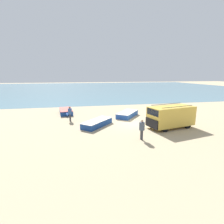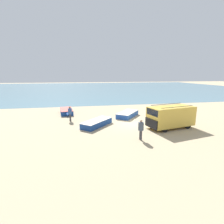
# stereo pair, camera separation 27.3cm
# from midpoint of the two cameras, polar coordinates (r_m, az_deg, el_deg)

# --- Properties ---
(ground_plane) EXTENTS (200.00, 200.00, 0.00)m
(ground_plane) POSITION_cam_midpoint_polar(r_m,az_deg,el_deg) (19.53, 7.29, -3.92)
(ground_plane) COLOR tan
(sea_water) EXTENTS (120.00, 80.00, 0.01)m
(sea_water) POSITION_cam_midpoint_polar(r_m,az_deg,el_deg) (70.22, -6.45, 7.82)
(sea_water) COLOR slate
(sea_water) RESTS_ON ground_plane
(parked_van) EXTENTS (5.06, 3.00, 2.36)m
(parked_van) POSITION_cam_midpoint_polar(r_m,az_deg,el_deg) (18.75, 18.25, -1.26)
(parked_van) COLOR gold
(parked_van) RESTS_ON ground_plane
(fishing_rowboat_0) EXTENTS (2.05, 4.51, 0.64)m
(fishing_rowboat_0) POSITION_cam_midpoint_polar(r_m,az_deg,el_deg) (25.08, -15.10, 0.14)
(fishing_rowboat_0) COLOR navy
(fishing_rowboat_0) RESTS_ON ground_plane
(fishing_rowboat_1) EXTENTS (3.71, 4.36, 0.64)m
(fishing_rowboat_1) POSITION_cam_midpoint_polar(r_m,az_deg,el_deg) (22.86, 4.83, -0.64)
(fishing_rowboat_1) COLOR #234CA3
(fishing_rowboat_1) RESTS_ON ground_plane
(fishing_rowboat_2) EXTENTS (3.90, 4.20, 0.63)m
(fishing_rowboat_2) POSITION_cam_midpoint_polar(r_m,az_deg,el_deg) (18.82, -5.01, -3.50)
(fishing_rowboat_2) COLOR navy
(fishing_rowboat_2) RESTS_ON ground_plane
(fisherman_0) EXTENTS (0.46, 0.46, 1.75)m
(fisherman_0) POSITION_cam_midpoint_polar(r_m,az_deg,el_deg) (14.78, 9.21, -5.10)
(fisherman_0) COLOR #38383D
(fisherman_0) RESTS_ON ground_plane
(fisherman_1) EXTENTS (0.45, 0.45, 1.73)m
(fisherman_1) POSITION_cam_midpoint_polar(r_m,az_deg,el_deg) (20.97, -13.94, -0.14)
(fisherman_1) COLOR #38383D
(fisherman_1) RESTS_ON ground_plane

